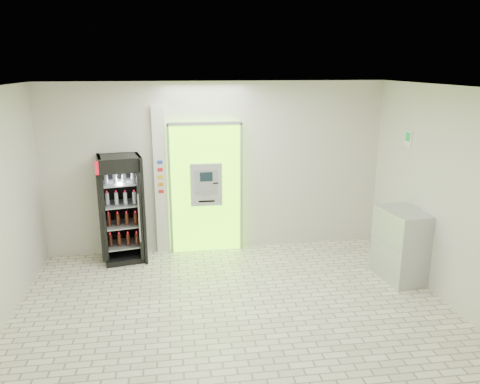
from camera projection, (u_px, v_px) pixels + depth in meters
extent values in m
plane|color=beige|center=(236.00, 316.00, 6.28)|extent=(6.00, 6.00, 0.00)
plane|color=beige|center=(216.00, 168.00, 8.27)|extent=(6.00, 0.00, 6.00)
plane|color=beige|center=(281.00, 308.00, 3.50)|extent=(6.00, 0.00, 6.00)
plane|color=beige|center=(455.00, 200.00, 6.31)|extent=(0.00, 5.00, 5.00)
plane|color=white|center=(235.00, 88.00, 5.49)|extent=(6.00, 6.00, 0.00)
cube|color=#72EB0E|center=(206.00, 188.00, 8.27)|extent=(1.20, 0.12, 2.30)
cube|color=gray|center=(205.00, 124.00, 7.90)|extent=(1.28, 0.04, 0.06)
cube|color=gray|center=(170.00, 191.00, 8.12)|extent=(0.04, 0.04, 2.30)
cube|color=gray|center=(241.00, 188.00, 8.29)|extent=(0.04, 0.04, 2.30)
cube|color=black|center=(212.00, 224.00, 8.41)|extent=(0.62, 0.01, 0.67)
cube|color=black|center=(185.00, 143.00, 7.95)|extent=(0.22, 0.01, 0.18)
cube|color=#ADB0B5|center=(206.00, 184.00, 8.14)|extent=(0.55, 0.12, 0.75)
cube|color=black|center=(206.00, 177.00, 8.04)|extent=(0.22, 0.01, 0.16)
cube|color=gray|center=(207.00, 192.00, 8.11)|extent=(0.16, 0.01, 0.12)
cube|color=black|center=(216.00, 183.00, 8.09)|extent=(0.09, 0.01, 0.02)
cube|color=black|center=(207.00, 201.00, 8.15)|extent=(0.28, 0.01, 0.03)
cube|color=silver|center=(161.00, 181.00, 8.14)|extent=(0.22, 0.10, 2.60)
cube|color=#193FB2|center=(160.00, 162.00, 8.00)|extent=(0.09, 0.01, 0.06)
cube|color=red|center=(160.00, 170.00, 8.03)|extent=(0.09, 0.01, 0.06)
cube|color=yellow|center=(161.00, 177.00, 8.06)|extent=(0.09, 0.01, 0.06)
cube|color=orange|center=(161.00, 184.00, 8.10)|extent=(0.09, 0.01, 0.06)
cube|color=red|center=(161.00, 192.00, 8.13)|extent=(0.09, 0.01, 0.06)
cube|color=black|center=(122.00, 209.00, 7.89)|extent=(0.79, 0.74, 1.82)
cube|color=black|center=(124.00, 204.00, 8.17)|extent=(0.68, 0.18, 1.82)
cube|color=red|center=(117.00, 167.00, 7.39)|extent=(0.66, 0.14, 0.22)
cube|color=white|center=(117.00, 167.00, 7.39)|extent=(0.38, 0.08, 0.06)
cube|color=black|center=(126.00, 256.00, 8.12)|extent=(0.79, 0.74, 0.09)
cylinder|color=gray|center=(139.00, 218.00, 7.64)|extent=(0.03, 0.03, 0.82)
cube|color=gray|center=(125.00, 244.00, 8.06)|extent=(0.67, 0.63, 0.02)
cube|color=gray|center=(123.00, 224.00, 7.97)|extent=(0.67, 0.63, 0.02)
cube|color=gray|center=(122.00, 204.00, 7.87)|extent=(0.67, 0.63, 0.02)
cube|color=gray|center=(120.00, 183.00, 7.77)|extent=(0.67, 0.63, 0.02)
cube|color=#ADB0B5|center=(401.00, 245.00, 7.27)|extent=(0.66, 0.90, 1.11)
cube|color=gray|center=(385.00, 242.00, 7.21)|extent=(0.11, 0.81, 0.01)
cube|color=white|center=(408.00, 139.00, 7.48)|extent=(0.02, 0.22, 0.26)
cube|color=#0C8D33|center=(408.00, 137.00, 7.47)|extent=(0.00, 0.14, 0.14)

